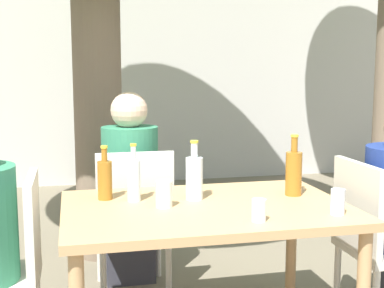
% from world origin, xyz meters
% --- Properties ---
extents(cafe_building_wall, '(10.00, 0.08, 2.80)m').
position_xyz_m(cafe_building_wall, '(0.00, 3.95, 1.40)').
color(cafe_building_wall, beige).
rests_on(cafe_building_wall, ground_plane).
extents(dining_table_front, '(1.34, 0.90, 0.72)m').
position_xyz_m(dining_table_front, '(0.00, 0.00, 0.64)').
color(dining_table_front, tan).
rests_on(dining_table_front, ground_plane).
extents(patio_chair_0, '(0.44, 0.44, 0.89)m').
position_xyz_m(patio_chair_0, '(-0.90, 0.00, 0.50)').
color(patio_chair_0, beige).
rests_on(patio_chair_0, ground_plane).
extents(patio_chair_1, '(0.44, 0.44, 0.89)m').
position_xyz_m(patio_chair_1, '(0.90, 0.00, 0.50)').
color(patio_chair_1, beige).
rests_on(patio_chair_1, ground_plane).
extents(patio_chair_2, '(0.44, 0.44, 0.89)m').
position_xyz_m(patio_chair_2, '(-0.27, 0.68, 0.50)').
color(patio_chair_2, beige).
rests_on(patio_chair_2, ground_plane).
extents(person_seated_2, '(0.34, 0.57, 1.22)m').
position_xyz_m(person_seated_2, '(-0.27, 0.91, 0.55)').
color(person_seated_2, '#383842').
rests_on(person_seated_2, ground_plane).
extents(water_bottle_0, '(0.08, 0.08, 0.29)m').
position_xyz_m(water_bottle_0, '(-0.03, 0.12, 0.83)').
color(water_bottle_0, silver).
rests_on(water_bottle_0, dining_table_front).
extents(amber_bottle_1, '(0.08, 0.08, 0.31)m').
position_xyz_m(amber_bottle_1, '(0.48, 0.10, 0.84)').
color(amber_bottle_1, '#9E661E').
rests_on(amber_bottle_1, dining_table_front).
extents(amber_bottle_2, '(0.07, 0.07, 0.27)m').
position_xyz_m(amber_bottle_2, '(-0.46, 0.22, 0.82)').
color(amber_bottle_2, '#9E661E').
rests_on(amber_bottle_2, dining_table_front).
extents(water_bottle_3, '(0.06, 0.06, 0.28)m').
position_xyz_m(water_bottle_3, '(-0.32, 0.15, 0.83)').
color(water_bottle_3, silver).
rests_on(water_bottle_3, dining_table_front).
extents(drinking_glass_0, '(0.06, 0.06, 0.11)m').
position_xyz_m(drinking_glass_0, '(0.53, -0.28, 0.78)').
color(drinking_glass_0, white).
rests_on(drinking_glass_0, dining_table_front).
extents(drinking_glass_1, '(0.08, 0.08, 0.12)m').
position_xyz_m(drinking_glass_1, '(-0.20, 0.01, 0.78)').
color(drinking_glass_1, silver).
rests_on(drinking_glass_1, dining_table_front).
extents(drinking_glass_2, '(0.06, 0.06, 0.10)m').
position_xyz_m(drinking_glass_2, '(0.15, -0.31, 0.77)').
color(drinking_glass_2, white).
rests_on(drinking_glass_2, dining_table_front).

